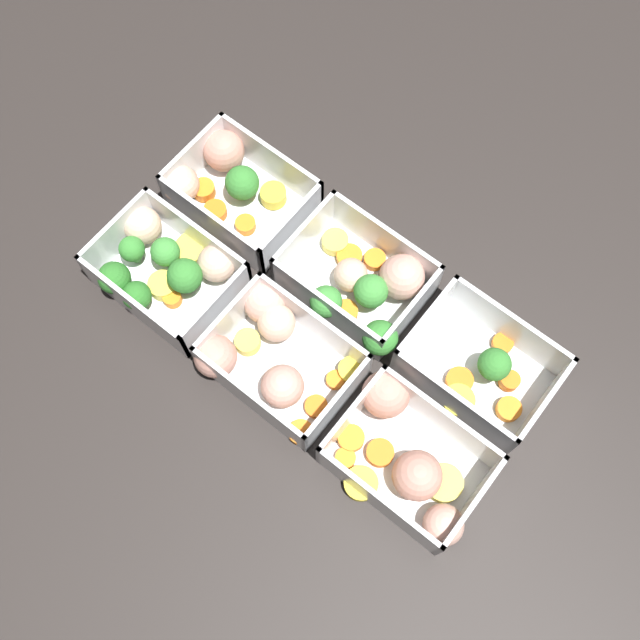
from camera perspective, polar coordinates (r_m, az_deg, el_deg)
name	(u,v)px	position (r m, az deg, el deg)	size (l,w,h in m)	color
ground_plane	(320,327)	(0.83, 0.00, -0.51)	(4.00, 4.00, 0.00)	#282321
container_near_left	(482,369)	(0.81, 12.21, -3.69)	(0.15, 0.12, 0.06)	white
container_near_center	(366,286)	(0.82, 3.53, 2.64)	(0.16, 0.13, 0.06)	white
container_near_right	(228,183)	(0.89, -7.03, 10.30)	(0.17, 0.12, 0.06)	white
container_far_left	(408,457)	(0.77, 6.69, -10.36)	(0.19, 0.14, 0.06)	white
container_far_center	(270,352)	(0.79, -3.84, -2.47)	(0.17, 0.14, 0.06)	white
container_far_right	(166,266)	(0.85, -11.68, 4.07)	(0.17, 0.13, 0.06)	white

